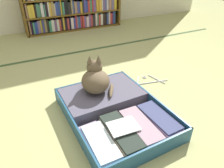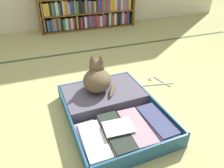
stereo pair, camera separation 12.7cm
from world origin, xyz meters
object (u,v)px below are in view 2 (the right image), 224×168
object	(u,v)px
clothes_hanger	(152,83)
open_suitcase	(111,109)
black_cat	(97,78)
bookshelf	(87,5)

from	to	relation	value
clothes_hanger	open_suitcase	bearing A→B (deg)	-151.09
open_suitcase	black_cat	world-z (taller)	black_cat
black_cat	clothes_hanger	distance (m)	0.59
open_suitcase	black_cat	bearing A→B (deg)	99.40
open_suitcase	clothes_hanger	size ratio (longest dim) A/B	2.26
open_suitcase	black_cat	size ratio (longest dim) A/B	2.63
bookshelf	black_cat	distance (m)	2.11
open_suitcase	black_cat	xyz separation A→B (m)	(-0.04, 0.21, 0.16)
black_cat	clothes_hanger	world-z (taller)	black_cat
bookshelf	black_cat	world-z (taller)	bookshelf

